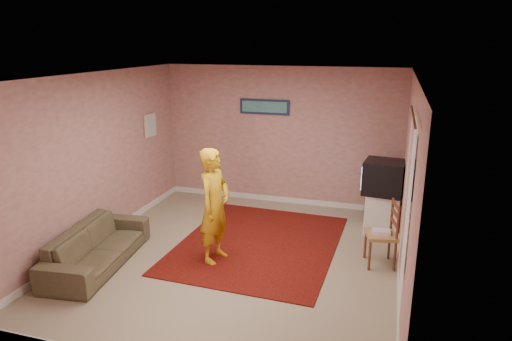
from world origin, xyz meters
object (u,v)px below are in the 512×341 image
(tv_cabinet, at_px, (381,213))
(chair_b, at_px, (382,227))
(chair_a, at_px, (378,188))
(crt_tv, at_px, (384,177))
(sofa, at_px, (97,246))
(person, at_px, (215,206))

(tv_cabinet, height_order, chair_b, chair_b)
(chair_a, bearing_deg, crt_tv, -91.84)
(chair_a, height_order, sofa, chair_a)
(chair_b, bearing_deg, sofa, -86.21)
(chair_a, bearing_deg, chair_b, -96.23)
(chair_b, xyz_separation_m, person, (-2.26, -0.53, 0.26))
(tv_cabinet, bearing_deg, crt_tv, 173.39)
(chair_a, bearing_deg, person, -142.76)
(chair_b, distance_m, person, 2.33)
(person, bearing_deg, chair_b, -67.96)
(sofa, bearing_deg, chair_b, -79.62)
(tv_cabinet, distance_m, crt_tv, 0.60)
(crt_tv, bearing_deg, person, -136.02)
(tv_cabinet, xyz_separation_m, chair_a, (-0.10, 0.63, 0.22))
(crt_tv, height_order, chair_a, crt_tv)
(crt_tv, relative_size, chair_b, 1.36)
(tv_cabinet, height_order, chair_a, chair_a)
(tv_cabinet, distance_m, sofa, 4.41)
(sofa, bearing_deg, crt_tv, -64.74)
(crt_tv, distance_m, chair_b, 1.23)
(chair_a, relative_size, chair_b, 0.99)
(crt_tv, height_order, person, person)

